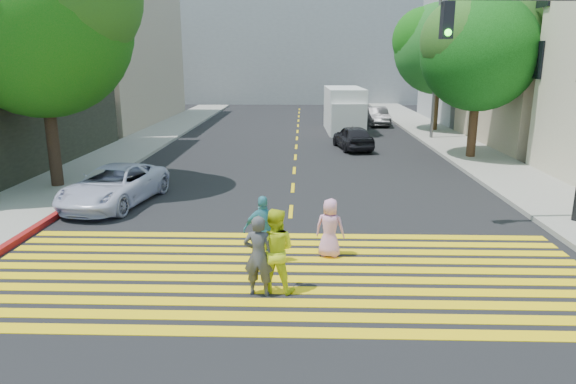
{
  "coord_description": "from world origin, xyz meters",
  "views": [
    {
      "loc": [
        0.35,
        -9.08,
        4.54
      ],
      "look_at": [
        0.0,
        3.0,
        1.4
      ],
      "focal_mm": 32.0,
      "sensor_mm": 36.0,
      "label": 1
    }
  ],
  "objects_px": {
    "pedestrian_woman": "(274,250)",
    "white_van": "(344,111)",
    "dark_car_parked": "(377,116)",
    "pedestrian_extra": "(264,230)",
    "tree_right_near": "(481,46)",
    "tree_right_far": "(441,44)",
    "white_sedan": "(114,186)",
    "silver_car": "(345,111)",
    "traffic_signal": "(552,74)",
    "dark_car_near": "(353,137)",
    "tree_left": "(41,15)",
    "pedestrian_man": "(259,256)",
    "pedestrian_child": "(330,228)"
  },
  "relations": [
    {
      "from": "tree_right_near",
      "to": "white_sedan",
      "type": "height_order",
      "value": "tree_right_near"
    },
    {
      "from": "pedestrian_extra",
      "to": "dark_car_parked",
      "type": "height_order",
      "value": "pedestrian_extra"
    },
    {
      "from": "pedestrian_man",
      "to": "dark_car_near",
      "type": "bearing_deg",
      "value": -93.64
    },
    {
      "from": "tree_right_near",
      "to": "traffic_signal",
      "type": "distance_m",
      "value": 10.09
    },
    {
      "from": "white_sedan",
      "to": "dark_car_near",
      "type": "distance_m",
      "value": 13.71
    },
    {
      "from": "tree_right_far",
      "to": "dark_car_near",
      "type": "distance_m",
      "value": 10.2
    },
    {
      "from": "tree_right_far",
      "to": "traffic_signal",
      "type": "height_order",
      "value": "tree_right_far"
    },
    {
      "from": "tree_right_near",
      "to": "tree_right_far",
      "type": "height_order",
      "value": "tree_right_far"
    },
    {
      "from": "tree_left",
      "to": "tree_right_near",
      "type": "relative_size",
      "value": 1.17
    },
    {
      "from": "pedestrian_woman",
      "to": "white_van",
      "type": "height_order",
      "value": "white_van"
    },
    {
      "from": "white_sedan",
      "to": "traffic_signal",
      "type": "bearing_deg",
      "value": 1.17
    },
    {
      "from": "tree_left",
      "to": "tree_right_far",
      "type": "relative_size",
      "value": 1.1
    },
    {
      "from": "tree_right_far",
      "to": "pedestrian_child",
      "type": "height_order",
      "value": "tree_right_far"
    },
    {
      "from": "tree_left",
      "to": "pedestrian_child",
      "type": "height_order",
      "value": "tree_left"
    },
    {
      "from": "pedestrian_child",
      "to": "white_van",
      "type": "relative_size",
      "value": 0.24
    },
    {
      "from": "traffic_signal",
      "to": "white_van",
      "type": "bearing_deg",
      "value": 96.56
    },
    {
      "from": "tree_right_far",
      "to": "pedestrian_extra",
      "type": "bearing_deg",
      "value": -112.86
    },
    {
      "from": "dark_car_parked",
      "to": "pedestrian_man",
      "type": "bearing_deg",
      "value": -104.78
    },
    {
      "from": "dark_car_parked",
      "to": "pedestrian_extra",
      "type": "bearing_deg",
      "value": -105.62
    },
    {
      "from": "pedestrian_woman",
      "to": "white_sedan",
      "type": "distance_m",
      "value": 8.29
    },
    {
      "from": "tree_right_near",
      "to": "silver_car",
      "type": "xyz_separation_m",
      "value": [
        -4.66,
        15.92,
        -4.44
      ]
    },
    {
      "from": "tree_right_far",
      "to": "dark_car_parked",
      "type": "bearing_deg",
      "value": 135.05
    },
    {
      "from": "pedestrian_man",
      "to": "dark_car_near",
      "type": "xyz_separation_m",
      "value": [
        3.43,
        17.06,
        -0.19
      ]
    },
    {
      "from": "dark_car_near",
      "to": "silver_car",
      "type": "distance_m",
      "value": 13.34
    },
    {
      "from": "dark_car_parked",
      "to": "dark_car_near",
      "type": "bearing_deg",
      "value": -106.83
    },
    {
      "from": "silver_car",
      "to": "traffic_signal",
      "type": "distance_m",
      "value": 26.3
    },
    {
      "from": "tree_right_near",
      "to": "pedestrian_man",
      "type": "height_order",
      "value": "tree_right_near"
    },
    {
      "from": "white_sedan",
      "to": "white_van",
      "type": "height_order",
      "value": "white_van"
    },
    {
      "from": "pedestrian_woman",
      "to": "dark_car_near",
      "type": "bearing_deg",
      "value": -90.89
    },
    {
      "from": "pedestrian_child",
      "to": "dark_car_parked",
      "type": "xyz_separation_m",
      "value": [
        4.56,
        25.02,
        -0.07
      ]
    },
    {
      "from": "tree_left",
      "to": "dark_car_parked",
      "type": "xyz_separation_m",
      "value": [
        13.92,
        18.81,
        -5.32
      ]
    },
    {
      "from": "pedestrian_man",
      "to": "white_sedan",
      "type": "bearing_deg",
      "value": -43.25
    },
    {
      "from": "tree_left",
      "to": "white_van",
      "type": "height_order",
      "value": "tree_left"
    },
    {
      "from": "pedestrian_man",
      "to": "dark_car_near",
      "type": "distance_m",
      "value": 17.41
    },
    {
      "from": "dark_car_near",
      "to": "traffic_signal",
      "type": "relative_size",
      "value": 0.57
    },
    {
      "from": "pedestrian_man",
      "to": "traffic_signal",
      "type": "xyz_separation_m",
      "value": [
        7.33,
        4.53,
        3.36
      ]
    },
    {
      "from": "white_van",
      "to": "tree_right_near",
      "type": "bearing_deg",
      "value": -62.19
    },
    {
      "from": "pedestrian_woman",
      "to": "white_van",
      "type": "xyz_separation_m",
      "value": [
        3.19,
        23.55,
        0.45
      ]
    },
    {
      "from": "tree_right_near",
      "to": "pedestrian_man",
      "type": "xyz_separation_m",
      "value": [
        -8.72,
        -14.47,
        -4.28
      ]
    },
    {
      "from": "pedestrian_extra",
      "to": "white_van",
      "type": "xyz_separation_m",
      "value": [
        3.52,
        22.07,
        0.53
      ]
    },
    {
      "from": "pedestrian_man",
      "to": "dark_car_near",
      "type": "relative_size",
      "value": 0.44
    },
    {
      "from": "tree_right_near",
      "to": "silver_car",
      "type": "relative_size",
      "value": 1.66
    },
    {
      "from": "tree_right_far",
      "to": "traffic_signal",
      "type": "bearing_deg",
      "value": -95.92
    },
    {
      "from": "silver_car",
      "to": "white_van",
      "type": "relative_size",
      "value": 0.77
    },
    {
      "from": "pedestrian_man",
      "to": "dark_car_parked",
      "type": "distance_m",
      "value": 27.78
    },
    {
      "from": "pedestrian_extra",
      "to": "white_sedan",
      "type": "xyz_separation_m",
      "value": [
        -5.16,
        4.73,
        -0.17
      ]
    },
    {
      "from": "pedestrian_man",
      "to": "pedestrian_child",
      "type": "height_order",
      "value": "pedestrian_man"
    },
    {
      "from": "pedestrian_child",
      "to": "dark_car_parked",
      "type": "height_order",
      "value": "pedestrian_child"
    },
    {
      "from": "pedestrian_extra",
      "to": "tree_left",
      "type": "bearing_deg",
      "value": -47.72
    },
    {
      "from": "white_van",
      "to": "pedestrian_woman",
      "type": "bearing_deg",
      "value": -99.37
    }
  ]
}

